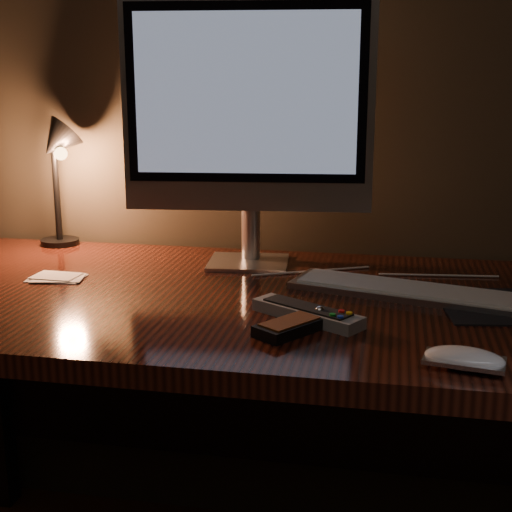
% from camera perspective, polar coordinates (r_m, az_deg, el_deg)
% --- Properties ---
extents(desk, '(1.60, 0.75, 0.75)m').
position_cam_1_polar(desk, '(1.49, -0.79, -7.02)').
color(desk, '#3C160D').
rests_on(desk, ground).
extents(monitor, '(0.54, 0.18, 0.57)m').
position_cam_1_polar(monitor, '(1.55, -0.69, 11.37)').
color(monitor, silver).
rests_on(monitor, desk).
extents(keyboard, '(0.47, 0.24, 0.02)m').
position_cam_1_polar(keyboard, '(1.41, 11.93, -2.71)').
color(keyboard, silver).
rests_on(keyboard, desk).
extents(mouse, '(0.12, 0.08, 0.02)m').
position_cam_1_polar(mouse, '(1.07, 16.32, -8.10)').
color(mouse, white).
rests_on(mouse, desk).
extents(media_remote, '(0.14, 0.16, 0.03)m').
position_cam_1_polar(media_remote, '(1.19, 3.34, -5.45)').
color(media_remote, black).
rests_on(media_remote, desk).
extents(tv_remote, '(0.21, 0.15, 0.03)m').
position_cam_1_polar(tv_remote, '(1.24, 4.11, -4.55)').
color(tv_remote, gray).
rests_on(tv_remote, desk).
extents(papers, '(0.12, 0.08, 0.01)m').
position_cam_1_polar(papers, '(1.55, -15.66, -1.66)').
color(papers, white).
rests_on(papers, desk).
extents(desk_lamp, '(0.16, 0.17, 0.32)m').
position_cam_1_polar(desk_lamp, '(1.80, -15.62, 7.43)').
color(desk_lamp, black).
rests_on(desk_lamp, desk).
extents(cable, '(0.50, 0.14, 0.00)m').
position_cam_1_polar(cable, '(1.53, 9.43, -1.48)').
color(cable, white).
rests_on(cable, desk).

